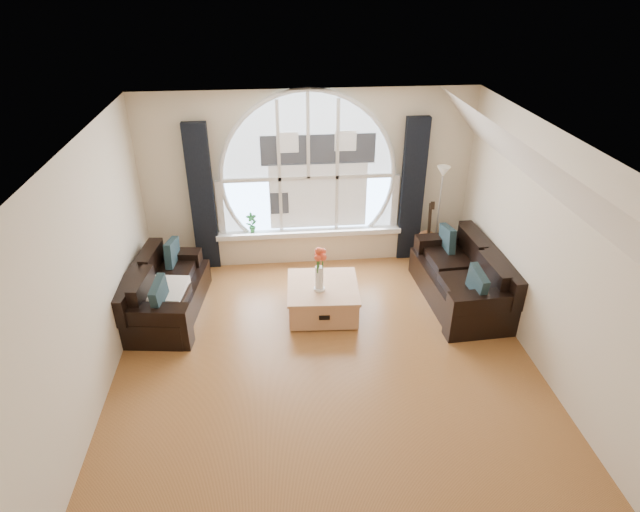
{
  "coord_description": "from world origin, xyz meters",
  "views": [
    {
      "loc": [
        -0.55,
        -4.75,
        4.22
      ],
      "look_at": [
        0.0,
        0.9,
        1.05
      ],
      "focal_mm": 29.45,
      "sensor_mm": 36.0,
      "label": 1
    }
  ],
  "objects_px": {
    "coffee_chest": "(323,298)",
    "potted_plant": "(252,223)",
    "floor_lamp": "(438,216)",
    "sofa_right": "(462,276)",
    "sofa_left": "(165,288)",
    "guitar": "(427,230)",
    "vase_flowers": "(319,264)"
  },
  "relations": [
    {
      "from": "coffee_chest",
      "to": "potted_plant",
      "type": "relative_size",
      "value": 2.95
    },
    {
      "from": "floor_lamp",
      "to": "potted_plant",
      "type": "xyz_separation_m",
      "value": [
        -2.88,
        0.21,
        -0.09
      ]
    },
    {
      "from": "sofa_right",
      "to": "coffee_chest",
      "type": "height_order",
      "value": "sofa_right"
    },
    {
      "from": "sofa_left",
      "to": "floor_lamp",
      "type": "relative_size",
      "value": 1.05
    },
    {
      "from": "sofa_left",
      "to": "coffee_chest",
      "type": "xyz_separation_m",
      "value": [
        2.12,
        -0.19,
        -0.17
      ]
    },
    {
      "from": "guitar",
      "to": "potted_plant",
      "type": "distance_m",
      "value": 2.77
    },
    {
      "from": "sofa_right",
      "to": "vase_flowers",
      "type": "distance_m",
      "value": 2.07
    },
    {
      "from": "sofa_left",
      "to": "guitar",
      "type": "relative_size",
      "value": 1.58
    },
    {
      "from": "coffee_chest",
      "to": "vase_flowers",
      "type": "relative_size",
      "value": 1.36
    },
    {
      "from": "sofa_left",
      "to": "floor_lamp",
      "type": "distance_m",
      "value": 4.2
    },
    {
      "from": "guitar",
      "to": "coffee_chest",
      "type": "bearing_deg",
      "value": -137.14
    },
    {
      "from": "vase_flowers",
      "to": "guitar",
      "type": "height_order",
      "value": "vase_flowers"
    },
    {
      "from": "coffee_chest",
      "to": "guitar",
      "type": "height_order",
      "value": "guitar"
    },
    {
      "from": "sofa_left",
      "to": "sofa_right",
      "type": "xyz_separation_m",
      "value": [
        4.09,
        -0.1,
        0.0
      ]
    },
    {
      "from": "sofa_right",
      "to": "coffee_chest",
      "type": "xyz_separation_m",
      "value": [
        -1.97,
        -0.09,
        -0.17
      ]
    },
    {
      "from": "coffee_chest",
      "to": "floor_lamp",
      "type": "height_order",
      "value": "floor_lamp"
    },
    {
      "from": "vase_flowers",
      "to": "sofa_left",
      "type": "bearing_deg",
      "value": 172.08
    },
    {
      "from": "potted_plant",
      "to": "sofa_right",
      "type": "bearing_deg",
      "value": -24.99
    },
    {
      "from": "sofa_left",
      "to": "potted_plant",
      "type": "bearing_deg",
      "value": 54.7
    },
    {
      "from": "sofa_left",
      "to": "vase_flowers",
      "type": "xyz_separation_m",
      "value": [
        2.07,
        -0.29,
        0.41
      ]
    },
    {
      "from": "sofa_right",
      "to": "vase_flowers",
      "type": "relative_size",
      "value": 2.63
    },
    {
      "from": "potted_plant",
      "to": "vase_flowers",
      "type": "bearing_deg",
      "value": -59.78
    },
    {
      "from": "sofa_left",
      "to": "coffee_chest",
      "type": "distance_m",
      "value": 2.14
    },
    {
      "from": "sofa_right",
      "to": "coffee_chest",
      "type": "distance_m",
      "value": 1.98
    },
    {
      "from": "coffee_chest",
      "to": "potted_plant",
      "type": "xyz_separation_m",
      "value": [
        -0.96,
        1.46,
        0.48
      ]
    },
    {
      "from": "vase_flowers",
      "to": "guitar",
      "type": "bearing_deg",
      "value": 37.06
    },
    {
      "from": "sofa_left",
      "to": "vase_flowers",
      "type": "height_order",
      "value": "vase_flowers"
    },
    {
      "from": "coffee_chest",
      "to": "floor_lamp",
      "type": "distance_m",
      "value": 2.36
    },
    {
      "from": "coffee_chest",
      "to": "guitar",
      "type": "xyz_separation_m",
      "value": [
        1.8,
        1.31,
        0.3
      ]
    },
    {
      "from": "sofa_right",
      "to": "vase_flowers",
      "type": "xyz_separation_m",
      "value": [
        -2.02,
        -0.19,
        0.41
      ]
    },
    {
      "from": "coffee_chest",
      "to": "vase_flowers",
      "type": "xyz_separation_m",
      "value": [
        -0.06,
        -0.09,
        0.58
      ]
    },
    {
      "from": "sofa_right",
      "to": "potted_plant",
      "type": "bearing_deg",
      "value": 151.69
    }
  ]
}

